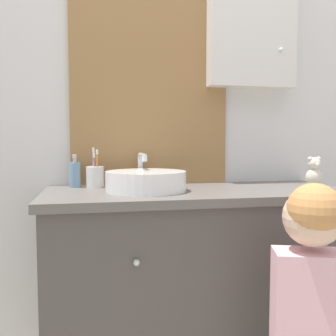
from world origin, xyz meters
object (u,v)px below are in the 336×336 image
object	(u,v)px
sink_basin	(146,180)
toothbrush_holder	(95,176)
teddy_bear	(314,172)
soap_dispenser	(75,174)
child_figure	(311,288)

from	to	relation	value
sink_basin	toothbrush_holder	bearing A→B (deg)	140.94
sink_basin	teddy_bear	world-z (taller)	sink_basin
sink_basin	soap_dispenser	xyz separation A→B (m)	(-0.30, 0.18, 0.01)
soap_dispenser	teddy_bear	size ratio (longest dim) A/B	1.09
soap_dispenser	child_figure	world-z (taller)	soap_dispenser
sink_basin	toothbrush_holder	xyz separation A→B (m)	(-0.21, 0.17, 0.01)
soap_dispenser	child_figure	size ratio (longest dim) A/B	0.17
toothbrush_holder	soap_dispenser	world-z (taller)	toothbrush_holder
toothbrush_holder	soap_dispenser	xyz separation A→B (m)	(-0.09, 0.01, 0.01)
sink_basin	child_figure	distance (m)	0.75
toothbrush_holder	soap_dispenser	bearing A→B (deg)	172.48
teddy_bear	sink_basin	bearing A→B (deg)	-179.27
sink_basin	soap_dispenser	bearing A→B (deg)	148.67
toothbrush_holder	child_figure	world-z (taller)	toothbrush_holder
toothbrush_holder	teddy_bear	xyz separation A→B (m)	(1.00, -0.16, 0.02)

